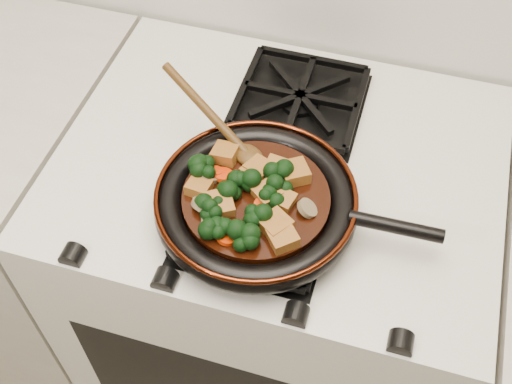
# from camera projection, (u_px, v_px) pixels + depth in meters

# --- Properties ---
(stove) EXTENTS (0.76, 0.60, 0.90)m
(stove) POSITION_uv_depth(u_px,v_px,m) (274.00, 289.00, 1.46)
(stove) COLOR silver
(stove) RESTS_ON ground
(burner_grate_front) EXTENTS (0.23, 0.23, 0.03)m
(burner_grate_front) POSITION_uv_depth(u_px,v_px,m) (256.00, 219.00, 1.01)
(burner_grate_front) COLOR black
(burner_grate_front) RESTS_ON stove
(burner_grate_back) EXTENTS (0.23, 0.23, 0.03)m
(burner_grate_back) POSITION_uv_depth(u_px,v_px,m) (300.00, 99.00, 1.17)
(burner_grate_back) COLOR black
(burner_grate_back) RESTS_ON stove
(skillet) EXTENTS (0.44, 0.32, 0.05)m
(skillet) POSITION_uv_depth(u_px,v_px,m) (257.00, 203.00, 0.99)
(skillet) COLOR black
(skillet) RESTS_ON burner_grate_front
(braising_sauce) EXTENTS (0.23, 0.23, 0.02)m
(braising_sauce) POSITION_uv_depth(u_px,v_px,m) (256.00, 200.00, 0.99)
(braising_sauce) COLOR black
(braising_sauce) RESTS_ON skillet
(tofu_cube_0) EXTENTS (0.05, 0.05, 0.02)m
(tofu_cube_0) POSITION_uv_depth(u_px,v_px,m) (259.00, 169.00, 1.00)
(tofu_cube_0) COLOR #935C22
(tofu_cube_0) RESTS_ON braising_sauce
(tofu_cube_1) EXTENTS (0.04, 0.04, 0.03)m
(tofu_cube_1) POSITION_uv_depth(u_px,v_px,m) (225.00, 154.00, 1.02)
(tofu_cube_1) COLOR #935C22
(tofu_cube_1) RESTS_ON braising_sauce
(tofu_cube_2) EXTENTS (0.05, 0.05, 0.03)m
(tofu_cube_2) POSITION_uv_depth(u_px,v_px,m) (256.00, 173.00, 1.00)
(tofu_cube_2) COLOR #935C22
(tofu_cube_2) RESTS_ON braising_sauce
(tofu_cube_3) EXTENTS (0.06, 0.06, 0.03)m
(tofu_cube_3) POSITION_uv_depth(u_px,v_px,m) (294.00, 173.00, 0.99)
(tofu_cube_3) COLOR #935C22
(tofu_cube_3) RESTS_ON braising_sauce
(tofu_cube_4) EXTENTS (0.06, 0.06, 0.03)m
(tofu_cube_4) POSITION_uv_depth(u_px,v_px,m) (283.00, 238.00, 0.92)
(tofu_cube_4) COLOR #935C22
(tofu_cube_4) RESTS_ON braising_sauce
(tofu_cube_5) EXTENTS (0.04, 0.04, 0.02)m
(tofu_cube_5) POSITION_uv_depth(u_px,v_px,m) (199.00, 187.00, 0.98)
(tofu_cube_5) COLOR #935C22
(tofu_cube_5) RESTS_ON braising_sauce
(tofu_cube_6) EXTENTS (0.04, 0.04, 0.02)m
(tofu_cube_6) POSITION_uv_depth(u_px,v_px,m) (282.00, 200.00, 0.96)
(tofu_cube_6) COLOR #935C22
(tofu_cube_6) RESTS_ON braising_sauce
(tofu_cube_7) EXTENTS (0.04, 0.04, 0.02)m
(tofu_cube_7) POSITION_uv_depth(u_px,v_px,m) (276.00, 168.00, 1.00)
(tofu_cube_7) COLOR #935C22
(tofu_cube_7) RESTS_ON braising_sauce
(tofu_cube_8) EXTENTS (0.06, 0.06, 0.03)m
(tofu_cube_8) POSITION_uv_depth(u_px,v_px,m) (220.00, 205.00, 0.96)
(tofu_cube_8) COLOR #935C22
(tofu_cube_8) RESTS_ON braising_sauce
(tofu_cube_9) EXTENTS (0.06, 0.06, 0.02)m
(tofu_cube_9) POSITION_uv_depth(u_px,v_px,m) (275.00, 225.00, 0.94)
(tofu_cube_9) COLOR #935C22
(tofu_cube_9) RESTS_ON braising_sauce
(tofu_cube_10) EXTENTS (0.05, 0.05, 0.02)m
(tofu_cube_10) POSITION_uv_depth(u_px,v_px,m) (267.00, 194.00, 0.97)
(tofu_cube_10) COLOR #935C22
(tofu_cube_10) RESTS_ON braising_sauce
(broccoli_floret_0) EXTENTS (0.07, 0.07, 0.07)m
(broccoli_floret_0) POSITION_uv_depth(u_px,v_px,m) (211.00, 210.00, 0.95)
(broccoli_floret_0) COLOR black
(broccoli_floret_0) RESTS_ON braising_sauce
(broccoli_floret_1) EXTENTS (0.08, 0.08, 0.05)m
(broccoli_floret_1) POSITION_uv_depth(u_px,v_px,m) (227.00, 193.00, 0.97)
(broccoli_floret_1) COLOR black
(broccoli_floret_1) RESTS_ON braising_sauce
(broccoli_floret_2) EXTENTS (0.09, 0.09, 0.06)m
(broccoli_floret_2) POSITION_uv_depth(u_px,v_px,m) (204.00, 169.00, 1.00)
(broccoli_floret_2) COLOR black
(broccoli_floret_2) RESTS_ON braising_sauce
(broccoli_floret_3) EXTENTS (0.08, 0.08, 0.06)m
(broccoli_floret_3) POSITION_uv_depth(u_px,v_px,m) (280.00, 175.00, 0.99)
(broccoli_floret_3) COLOR black
(broccoli_floret_3) RESTS_ON braising_sauce
(broccoli_floret_4) EXTENTS (0.09, 0.09, 0.06)m
(broccoli_floret_4) POSITION_uv_depth(u_px,v_px,m) (259.00, 219.00, 0.94)
(broccoli_floret_4) COLOR black
(broccoli_floret_4) RESTS_ON braising_sauce
(broccoli_floret_5) EXTENTS (0.08, 0.08, 0.07)m
(broccoli_floret_5) POSITION_uv_depth(u_px,v_px,m) (244.00, 239.00, 0.92)
(broccoli_floret_5) COLOR black
(broccoli_floret_5) RESTS_ON braising_sauce
(broccoli_floret_6) EXTENTS (0.06, 0.06, 0.06)m
(broccoli_floret_6) POSITION_uv_depth(u_px,v_px,m) (276.00, 194.00, 0.97)
(broccoli_floret_6) COLOR black
(broccoli_floret_6) RESTS_ON braising_sauce
(broccoli_floret_7) EXTENTS (0.09, 0.09, 0.07)m
(broccoli_floret_7) POSITION_uv_depth(u_px,v_px,m) (218.00, 234.00, 0.92)
(broccoli_floret_7) COLOR black
(broccoli_floret_7) RESTS_ON braising_sauce
(broccoli_floret_8) EXTENTS (0.08, 0.08, 0.06)m
(broccoli_floret_8) POSITION_uv_depth(u_px,v_px,m) (243.00, 183.00, 0.98)
(broccoli_floret_8) COLOR black
(broccoli_floret_8) RESTS_ON braising_sauce
(carrot_coin_0) EXTENTS (0.03, 0.03, 0.01)m
(carrot_coin_0) POSITION_uv_depth(u_px,v_px,m) (227.00, 237.00, 0.93)
(carrot_coin_0) COLOR red
(carrot_coin_0) RESTS_ON braising_sauce
(carrot_coin_1) EXTENTS (0.03, 0.03, 0.02)m
(carrot_coin_1) POSITION_uv_depth(u_px,v_px,m) (223.00, 175.00, 1.00)
(carrot_coin_1) COLOR red
(carrot_coin_1) RESTS_ON braising_sauce
(carrot_coin_2) EXTENTS (0.03, 0.03, 0.01)m
(carrot_coin_2) POSITION_uv_depth(u_px,v_px,m) (262.00, 206.00, 0.96)
(carrot_coin_2) COLOR red
(carrot_coin_2) RESTS_ON braising_sauce
(carrot_coin_3) EXTENTS (0.03, 0.03, 0.02)m
(carrot_coin_3) POSITION_uv_depth(u_px,v_px,m) (215.00, 172.00, 1.00)
(carrot_coin_3) COLOR red
(carrot_coin_3) RESTS_ON braising_sauce
(mushroom_slice_0) EXTENTS (0.04, 0.04, 0.03)m
(mushroom_slice_0) POSITION_uv_depth(u_px,v_px,m) (307.00, 208.00, 0.96)
(mushroom_slice_0) COLOR olive
(mushroom_slice_0) RESTS_ON braising_sauce
(mushroom_slice_1) EXTENTS (0.05, 0.05, 0.03)m
(mushroom_slice_1) POSITION_uv_depth(u_px,v_px,m) (204.00, 205.00, 0.96)
(mushroom_slice_1) COLOR olive
(mushroom_slice_1) RESTS_ON braising_sauce
(mushroom_slice_2) EXTENTS (0.04, 0.04, 0.03)m
(mushroom_slice_2) POSITION_uv_depth(u_px,v_px,m) (212.00, 220.00, 0.94)
(mushroom_slice_2) COLOR olive
(mushroom_slice_2) RESTS_ON braising_sauce
(mushroom_slice_3) EXTENTS (0.05, 0.05, 0.02)m
(mushroom_slice_3) POSITION_uv_depth(u_px,v_px,m) (209.00, 176.00, 0.99)
(mushroom_slice_3) COLOR olive
(mushroom_slice_3) RESTS_ON braising_sauce
(wooden_spoon) EXTENTS (0.13, 0.09, 0.20)m
(wooden_spoon) POSITION_uv_depth(u_px,v_px,m) (226.00, 131.00, 1.03)
(wooden_spoon) COLOR #482D0F
(wooden_spoon) RESTS_ON braising_sauce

